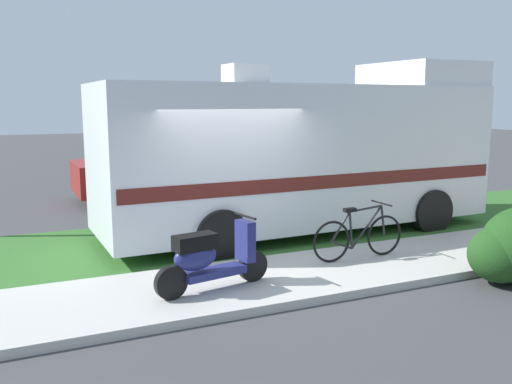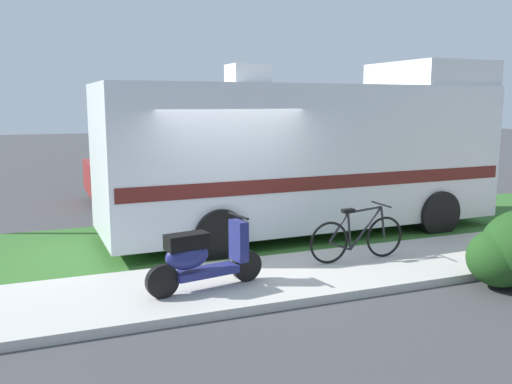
# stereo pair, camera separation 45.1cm
# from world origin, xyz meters

# --- Properties ---
(ground_plane) EXTENTS (80.00, 80.00, 0.00)m
(ground_plane) POSITION_xyz_m (0.00, 0.00, 0.00)
(ground_plane) COLOR #424244
(sidewalk) EXTENTS (24.00, 2.00, 0.12)m
(sidewalk) POSITION_xyz_m (0.00, -1.20, 0.06)
(sidewalk) COLOR beige
(sidewalk) RESTS_ON ground
(grass_strip) EXTENTS (24.00, 3.40, 0.08)m
(grass_strip) POSITION_xyz_m (0.00, 1.50, 0.04)
(grass_strip) COLOR #336628
(grass_strip) RESTS_ON ground
(motorhome_rv) EXTENTS (7.83, 2.65, 3.42)m
(motorhome_rv) POSITION_xyz_m (1.99, 1.30, 1.62)
(motorhome_rv) COLOR silver
(motorhome_rv) RESTS_ON ground
(scooter) EXTENTS (1.69, 0.60, 0.97)m
(scooter) POSITION_xyz_m (-0.96, -1.40, 0.58)
(scooter) COLOR black
(scooter) RESTS_ON ground
(bicycle) EXTENTS (1.68, 0.52, 0.89)m
(bicycle) POSITION_xyz_m (1.72, -0.96, 0.50)
(bicycle) COLOR black
(bicycle) RESTS_ON ground
(pickup_truck_near) EXTENTS (5.46, 2.30, 1.85)m
(pickup_truck_near) POSITION_xyz_m (1.48, 6.38, 0.99)
(pickup_truck_near) COLOR maroon
(pickup_truck_near) RESTS_ON ground
(pickup_truck_far) EXTENTS (5.55, 2.25, 1.79)m
(pickup_truck_far) POSITION_xyz_m (4.73, 9.43, 0.96)
(pickup_truck_far) COLOR #1E2328
(pickup_truck_far) RESTS_ON ground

